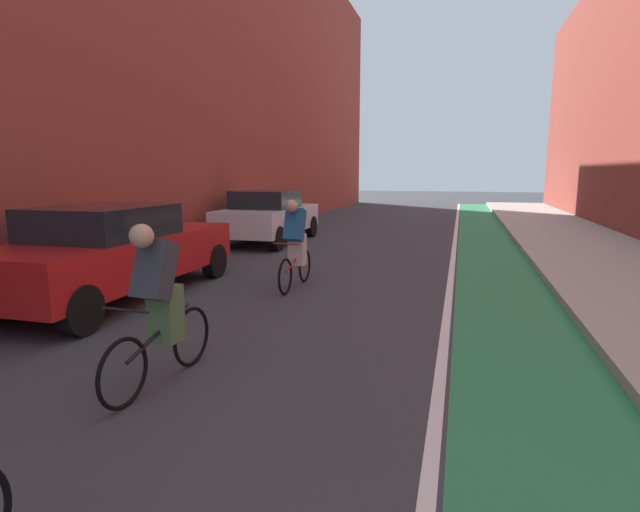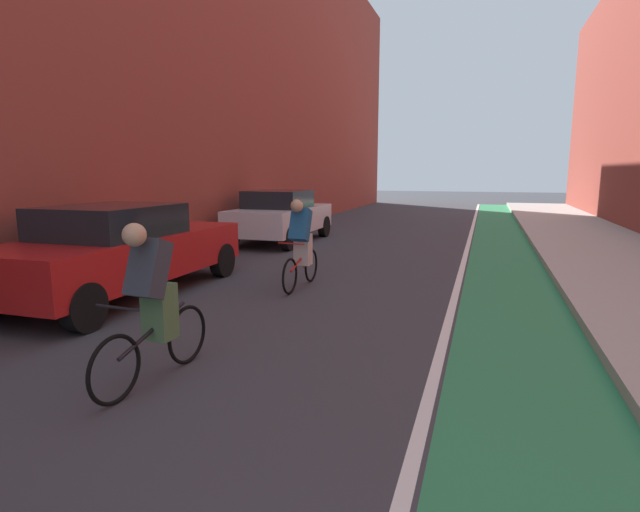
{
  "view_description": "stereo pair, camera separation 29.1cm",
  "coord_description": "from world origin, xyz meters",
  "px_view_note": "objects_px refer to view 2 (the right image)",
  "views": [
    {
      "loc": [
        2.46,
        3.59,
        2.06
      ],
      "look_at": [
        0.69,
        9.9,
        0.95
      ],
      "focal_mm": 28.02,
      "sensor_mm": 36.0,
      "label": 1
    },
    {
      "loc": [
        2.74,
        3.68,
        2.06
      ],
      "look_at": [
        0.69,
        9.9,
        0.95
      ],
      "focal_mm": 28.02,
      "sensor_mm": 36.0,
      "label": 2
    }
  ],
  "objects_px": {
    "parked_sedan_red": "(121,249)",
    "cyclist_mid": "(153,302)",
    "cyclist_trailing": "(301,243)",
    "parked_sedan_white": "(281,216)"
  },
  "relations": [
    {
      "from": "parked_sedan_red",
      "to": "cyclist_trailing",
      "type": "xyz_separation_m",
      "value": [
        2.66,
        1.49,
        0.02
      ]
    },
    {
      "from": "parked_sedan_red",
      "to": "cyclist_mid",
      "type": "relative_size",
      "value": 2.84
    },
    {
      "from": "cyclist_mid",
      "to": "parked_sedan_red",
      "type": "bearing_deg",
      "value": 134.11
    },
    {
      "from": "parked_sedan_red",
      "to": "cyclist_mid",
      "type": "bearing_deg",
      "value": -45.89
    },
    {
      "from": "parked_sedan_white",
      "to": "cyclist_trailing",
      "type": "bearing_deg",
      "value": -63.78
    },
    {
      "from": "parked_sedan_white",
      "to": "cyclist_mid",
      "type": "relative_size",
      "value": 2.49
    },
    {
      "from": "parked_sedan_red",
      "to": "cyclist_mid",
      "type": "xyz_separation_m",
      "value": [
        2.71,
        -2.79,
        0.02
      ]
    },
    {
      "from": "cyclist_trailing",
      "to": "cyclist_mid",
      "type": "bearing_deg",
      "value": -89.3
    },
    {
      "from": "cyclist_trailing",
      "to": "parked_sedan_white",
      "type": "bearing_deg",
      "value": 116.22
    },
    {
      "from": "parked_sedan_red",
      "to": "cyclist_trailing",
      "type": "relative_size",
      "value": 2.87
    }
  ]
}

